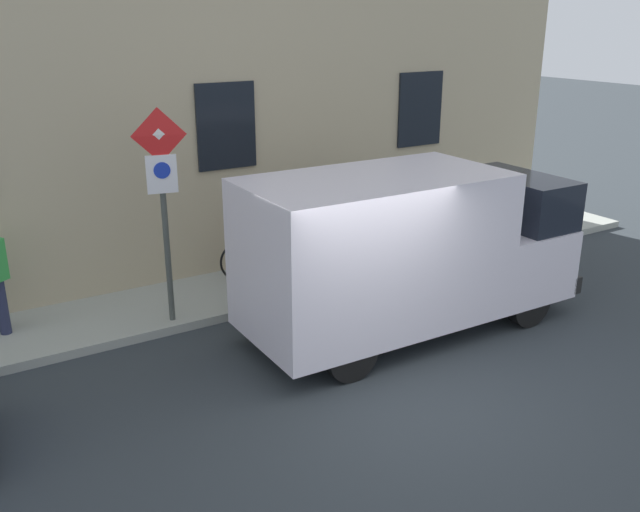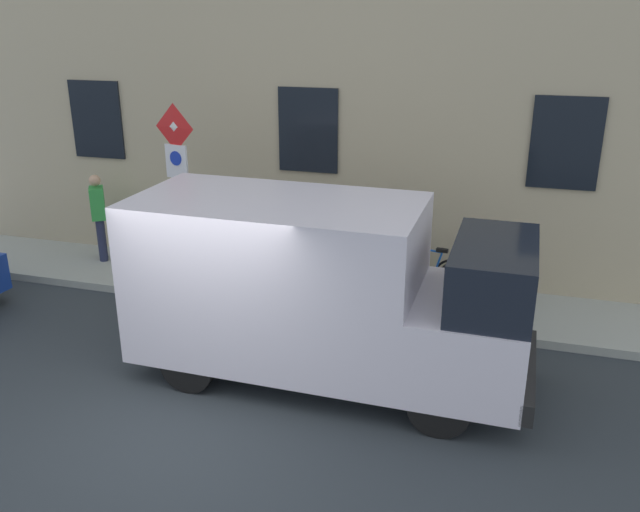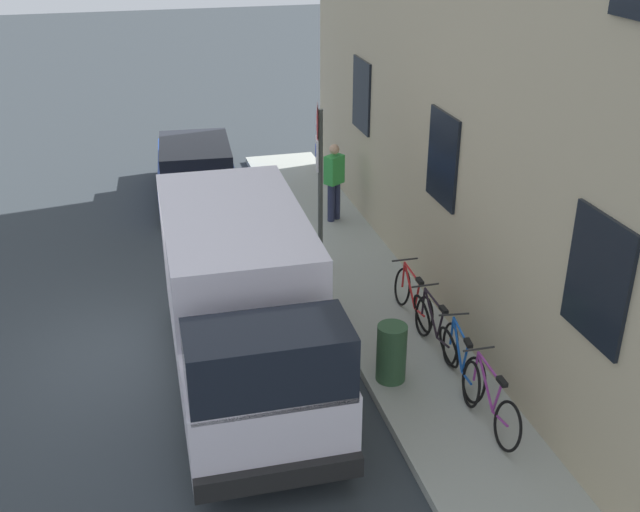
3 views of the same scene
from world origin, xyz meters
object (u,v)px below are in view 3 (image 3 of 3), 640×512
bicycle_blue (460,361)px  pedestrian (334,180)px  litter_bin (391,353)px  bicycle_black (435,327)px  sign_post_stacked (318,164)px  parked_hatchback (196,168)px  bicycle_purple (490,399)px  delivery_van (242,303)px  bicycle_red (413,299)px

bicycle_blue → pedestrian: size_ratio=0.99×
litter_bin → bicycle_blue: bearing=-19.5°
pedestrian → bicycle_black: bearing=-31.9°
bicycle_blue → litter_bin: size_ratio=1.90×
sign_post_stacked → parked_hatchback: size_ratio=0.77×
sign_post_stacked → parked_hatchback: bearing=110.1°
sign_post_stacked → bicycle_black: 3.73m
bicycle_purple → pedestrian: (-0.13, 7.36, 0.56)m
parked_hatchback → delivery_van: bearing=-177.1°
parked_hatchback → bicycle_purple: size_ratio=2.40×
bicycle_black → bicycle_blue: bearing=179.2°
sign_post_stacked → pedestrian: 2.78m
bicycle_blue → bicycle_red: (-0.00, 1.93, 0.00)m
sign_post_stacked → delivery_van: bearing=-122.2°
delivery_van → bicycle_red: bearing=107.5°
bicycle_black → pedestrian: pedestrian is taller
bicycle_blue → bicycle_red: 1.93m
sign_post_stacked → parked_hatchback: sign_post_stacked is taller
delivery_van → bicycle_blue: 3.27m
parked_hatchback → bicycle_blue: (2.85, -8.90, -0.22)m
parked_hatchback → bicycle_red: (2.85, -6.97, -0.22)m
bicycle_red → litter_bin: 1.85m
delivery_van → bicycle_black: 3.10m
parked_hatchback → litter_bin: (1.90, -8.57, -0.14)m
sign_post_stacked → pedestrian: size_ratio=1.83×
litter_bin → bicycle_red: bearing=59.4°
pedestrian → parked_hatchback: bearing=-166.0°
bicycle_purple → delivery_van: bearing=57.2°
delivery_van → bicycle_blue: size_ratio=3.13×
bicycle_red → pedestrian: bearing=2.3°
sign_post_stacked → bicycle_purple: size_ratio=1.84×
bicycle_purple → bicycle_black: bearing=1.0°
delivery_van → parked_hatchback: delivery_van is taller
bicycle_purple → bicycle_red: (-0.00, 2.89, 0.00)m
parked_hatchback → pedestrian: bearing=-128.8°
delivery_van → bicycle_red: delivery_van is taller
parked_hatchback → bicycle_black: parked_hatchback is taller
bicycle_black → bicycle_red: 0.96m
pedestrian → sign_post_stacked: bearing=-55.5°
bicycle_purple → bicycle_blue: (0.00, 0.96, 0.00)m
sign_post_stacked → bicycle_red: 2.97m
parked_hatchback → pedestrian: 3.71m
delivery_van → parked_hatchback: 7.89m
pedestrian → delivery_van: bearing=-61.4°
delivery_van → litter_bin: bearing=72.0°
bicycle_red → bicycle_black: bearing=-179.4°
parked_hatchback → bicycle_purple: (2.85, -9.86, -0.22)m
parked_hatchback → bicycle_blue: bearing=-158.3°
sign_post_stacked → bicycle_red: (1.08, -2.14, -1.75)m
parked_hatchback → bicycle_black: size_ratio=2.40×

